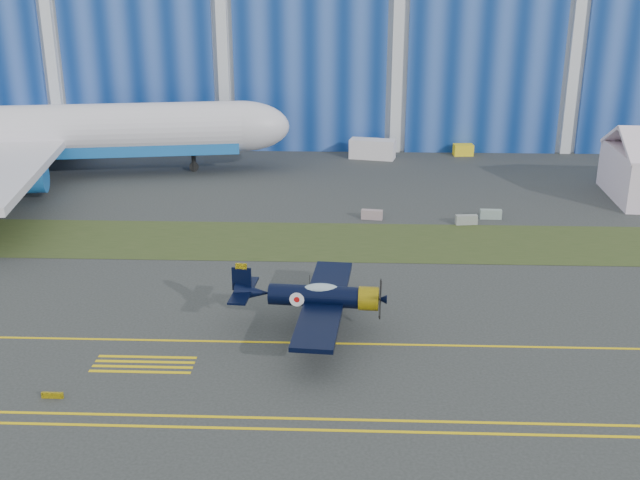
{
  "coord_description": "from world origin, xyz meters",
  "views": [
    {
      "loc": [
        -6.0,
        -47.03,
        21.86
      ],
      "look_at": [
        -8.04,
        5.7,
        3.08
      ],
      "focal_mm": 42.0,
      "sensor_mm": 36.0,
      "label": 1
    }
  ],
  "objects_px": {
    "jetliner": "(20,74)",
    "warbird": "(315,296)",
    "tug": "(463,150)",
    "shipping_container": "(372,149)"
  },
  "relations": [
    {
      "from": "jetliner",
      "to": "tug",
      "type": "distance_m",
      "value": 53.43
    },
    {
      "from": "warbird",
      "to": "tug",
      "type": "distance_m",
      "value": 53.45
    },
    {
      "from": "jetliner",
      "to": "warbird",
      "type": "bearing_deg",
      "value": -57.97
    },
    {
      "from": "shipping_container",
      "to": "warbird",
      "type": "bearing_deg",
      "value": -83.47
    },
    {
      "from": "warbird",
      "to": "shipping_container",
      "type": "height_order",
      "value": "warbird"
    },
    {
      "from": "warbird",
      "to": "shipping_container",
      "type": "xyz_separation_m",
      "value": [
        5.05,
        48.57,
        -1.27
      ]
    },
    {
      "from": "warbird",
      "to": "jetliner",
      "type": "bearing_deg",
      "value": 136.33
    },
    {
      "from": "warbird",
      "to": "jetliner",
      "type": "relative_size",
      "value": 0.19
    },
    {
      "from": "warbird",
      "to": "tug",
      "type": "xyz_separation_m",
      "value": [
        16.71,
        50.74,
        -1.77
      ]
    },
    {
      "from": "warbird",
      "to": "tug",
      "type": "relative_size",
      "value": 5.85
    }
  ]
}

